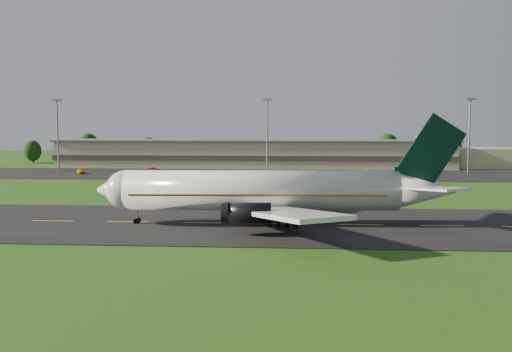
# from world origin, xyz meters

# --- Properties ---
(ground) EXTENTS (360.00, 360.00, 0.00)m
(ground) POSITION_xyz_m (0.00, 0.00, 0.00)
(ground) COLOR #1F4711
(ground) RESTS_ON ground
(taxiway) EXTENTS (220.00, 30.00, 0.10)m
(taxiway) POSITION_xyz_m (0.00, 0.00, 0.05)
(taxiway) COLOR black
(taxiway) RESTS_ON ground
(apron) EXTENTS (260.00, 30.00, 0.10)m
(apron) POSITION_xyz_m (0.00, 72.00, 0.05)
(apron) COLOR black
(apron) RESTS_ON ground
(airliner) EXTENTS (51.30, 42.13, 15.57)m
(airliner) POSITION_xyz_m (8.90, 0.04, 4.66)
(airliner) COLOR white
(airliner) RESTS_ON ground
(terminal) EXTENTS (145.00, 16.00, 8.40)m
(terminal) POSITION_xyz_m (6.40, 96.18, 3.99)
(terminal) COLOR #C5B696
(terminal) RESTS_ON ground
(light_mast_west) EXTENTS (2.40, 1.20, 20.35)m
(light_mast_west) POSITION_xyz_m (-55.00, 80.00, 12.74)
(light_mast_west) COLOR gray
(light_mast_west) RESTS_ON ground
(light_mast_centre) EXTENTS (2.40, 1.20, 20.35)m
(light_mast_centre) POSITION_xyz_m (5.00, 80.00, 12.74)
(light_mast_centre) COLOR gray
(light_mast_centre) RESTS_ON ground
(light_mast_east) EXTENTS (2.40, 1.20, 20.35)m
(light_mast_east) POSITION_xyz_m (60.00, 80.00, 12.74)
(light_mast_east) COLOR gray
(light_mast_east) RESTS_ON ground
(tree_line) EXTENTS (197.54, 9.27, 10.14)m
(tree_line) POSITION_xyz_m (31.37, 105.87, 5.05)
(tree_line) COLOR black
(tree_line) RESTS_ON ground
(service_vehicle_a) EXTENTS (3.53, 4.30, 1.38)m
(service_vehicle_a) POSITION_xyz_m (-44.73, 70.06, 0.79)
(service_vehicle_a) COLOR gold
(service_vehicle_a) RESTS_ON apron
(service_vehicle_b) EXTENTS (4.66, 1.86, 1.51)m
(service_vehicle_b) POSITION_xyz_m (-25.68, 73.20, 0.85)
(service_vehicle_b) COLOR #A60B21
(service_vehicle_b) RESTS_ON apron
(service_vehicle_c) EXTENTS (2.42, 5.03, 1.38)m
(service_vehicle_c) POSITION_xyz_m (31.31, 69.94, 0.79)
(service_vehicle_c) COLOR silver
(service_vehicle_c) RESTS_ON apron
(service_vehicle_d) EXTENTS (4.77, 3.30, 1.28)m
(service_vehicle_d) POSITION_xyz_m (29.56, 70.74, 0.74)
(service_vehicle_d) COLOR yellow
(service_vehicle_d) RESTS_ON apron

